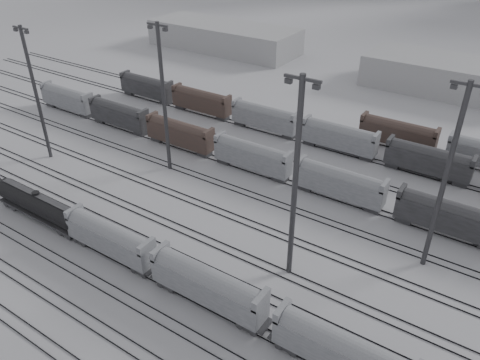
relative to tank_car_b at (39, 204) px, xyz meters
The scene contains 14 objects.
ground 28.45m from the tank_car_b, ahead, with size 900.00×900.00×0.00m, color silver.
tracks 32.87m from the tank_car_b, 30.24° to the left, with size 220.00×71.50×0.16m.
tank_car_b is the anchor object (origin of this frame).
hopper_car_a 15.74m from the tank_car_b, ahead, with size 14.73×2.93×5.27m.
hopper_car_b 32.56m from the tank_car_b, ahead, with size 15.61×3.10×5.58m.
hopper_car_c 49.89m from the tank_car_b, ahead, with size 15.19×3.02×5.43m.
light_mast_a 23.85m from the tank_car_b, 139.37° to the left, with size 3.99×0.64×24.96m.
light_mast_b 26.61m from the tank_car_b, 75.49° to the left, with size 4.25×0.68×26.54m.
light_mast_c 41.13m from the tank_car_b, 15.97° to the left, with size 4.39×0.70×27.42m.
light_mast_d 58.19m from the tank_car_b, 23.15° to the left, with size 4.19×0.67×26.17m.
bg_string_near 47.74m from the tank_car_b, 40.50° to the left, with size 151.00×3.00×5.60m.
bg_string_mid 65.97m from the tank_car_b, 45.43° to the left, with size 151.00×3.00×5.60m.
warehouse_left 99.21m from the tank_car_b, 108.64° to the left, with size 50.00×18.00×8.00m, color #A7A7A9.
warehouse_mid 101.51m from the tank_car_b, 67.83° to the left, with size 40.00×18.00×8.00m, color #A7A7A9.
Camera 1 is at (30.39, -31.38, 43.22)m, focal length 35.00 mm.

